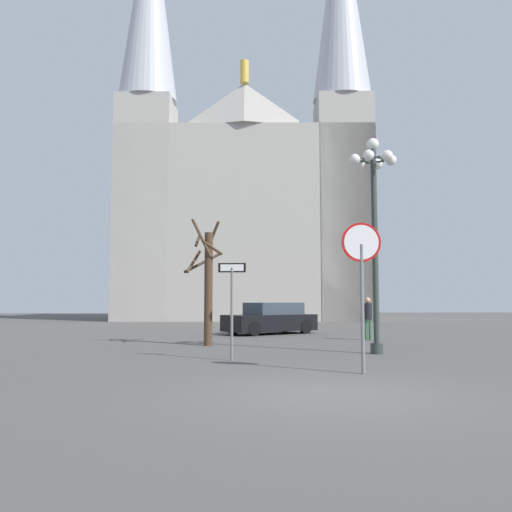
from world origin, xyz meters
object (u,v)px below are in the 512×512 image
cathedral (246,196)px  one_way_arrow_sign (232,298)px  street_lamp (374,206)px  pedestrian_walking (368,314)px  bare_tree (207,281)px  stop_sign (362,266)px  parked_car_near_black (271,319)px

cathedral → one_way_arrow_sign: cathedral is taller
cathedral → street_lamp: bearing=-85.9°
cathedral → pedestrian_walking: bearing=-81.9°
street_lamp → cathedral: bearing=94.1°
street_lamp → pedestrian_walking: size_ratio=3.83×
bare_tree → cathedral: bearing=83.8°
cathedral → stop_sign: bearing=-89.1°
street_lamp → bare_tree: size_ratio=1.46×
pedestrian_walking → stop_sign: bearing=-107.1°
stop_sign → one_way_arrow_sign: stop_sign is taller
one_way_arrow_sign → pedestrian_walking: one_way_arrow_sign is taller
stop_sign → parked_car_near_black: size_ratio=0.69×
cathedral → bare_tree: size_ratio=8.38×
cathedral → street_lamp: (2.11, -29.13, -6.18)m
street_lamp → parked_car_near_black: size_ratio=1.37×
bare_tree → parked_car_near_black: size_ratio=0.94×
cathedral → one_way_arrow_sign: size_ratio=14.64×
stop_sign → bare_tree: (-3.35, 7.30, -0.05)m
parked_car_near_black → stop_sign: bearing=-87.8°
one_way_arrow_sign → parked_car_near_black: bearing=78.7°
bare_tree → pedestrian_walking: size_ratio=2.63×
stop_sign → pedestrian_walking: bearing=72.9°
one_way_arrow_sign → cathedral: bearing=86.1°
stop_sign → parked_car_near_black: stop_sign is taller
one_way_arrow_sign → street_lamp: 5.19m
parked_car_near_black → cathedral: bearing=90.1°
cathedral → bare_tree: cathedral is taller
street_lamp → parked_car_near_black: (-2.07, 9.32, -3.61)m
one_way_arrow_sign → pedestrian_walking: (5.50, 6.57, -0.59)m
one_way_arrow_sign → pedestrian_walking: bearing=50.1°
stop_sign → one_way_arrow_sign: 3.83m
parked_car_near_black → pedestrian_walking: 5.34m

